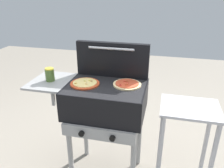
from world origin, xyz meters
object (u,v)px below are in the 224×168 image
object	(u,v)px
grill	(104,102)
pizza_pepperoni	(127,84)
prep_table	(186,132)
pizza_cheese	(85,83)
sauce_jar	(50,75)

from	to	relation	value
grill	pizza_pepperoni	size ratio (longest dim) A/B	4.23
pizza_pepperoni	prep_table	bearing A→B (deg)	-5.89
pizza_cheese	pizza_pepperoni	distance (m)	0.34
pizza_pepperoni	prep_table	size ratio (longest dim) A/B	0.29
sauce_jar	prep_table	bearing A→B (deg)	0.47
grill	prep_table	distance (m)	0.70
pizza_pepperoni	sauce_jar	world-z (taller)	sauce_jar
sauce_jar	grill	bearing A→B (deg)	0.61
grill	sauce_jar	size ratio (longest dim) A/B	8.62
pizza_pepperoni	pizza_cheese	bearing A→B (deg)	-168.98
pizza_cheese	sauce_jar	size ratio (longest dim) A/B	2.12
grill	pizza_cheese	xyz separation A→B (m)	(-0.16, -0.01, 0.15)
pizza_cheese	grill	bearing A→B (deg)	3.33
grill	prep_table	xyz separation A→B (m)	(0.67, 0.00, -0.19)
pizza_pepperoni	prep_table	xyz separation A→B (m)	(0.50, -0.05, -0.35)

